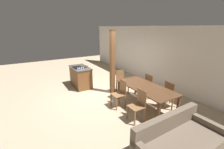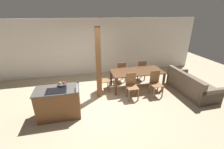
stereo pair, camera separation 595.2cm
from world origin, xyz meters
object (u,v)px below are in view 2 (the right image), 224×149
(fruit_bowl, at_px, (62,84))
(dining_chair_near_left, at_px, (132,86))
(wine_glass_far, at_px, (76,85))
(wine_glass_end, at_px, (76,84))
(couch, at_px, (191,86))
(dining_chair_far_left, at_px, (121,71))
(dining_table, at_px, (137,73))
(dining_chair_far_right, at_px, (141,70))
(timber_post, at_px, (98,64))
(dining_chair_near_right, at_px, (156,83))
(wine_glass_near, at_px, (76,88))
(wine_glass_middle, at_px, (76,87))
(kitchen_island, at_px, (59,103))
(dining_chair_head_end, at_px, (102,80))

(fruit_bowl, bearing_deg, dining_chair_near_left, 8.17)
(wine_glass_far, relative_size, dining_chair_near_left, 0.16)
(wine_glass_end, bearing_deg, couch, 6.13)
(fruit_bowl, xyz_separation_m, wine_glass_far, (0.43, -0.32, 0.07))
(dining_chair_far_left, bearing_deg, couch, 147.52)
(dining_table, bearing_deg, dining_chair_far_right, 56.35)
(fruit_bowl, height_order, timber_post, timber_post)
(dining_chair_far_left, distance_m, dining_chair_far_right, 0.95)
(dining_chair_far_right, xyz_separation_m, couch, (1.47, -1.54, -0.22))
(dining_chair_near_right, xyz_separation_m, couch, (1.47, -0.12, -0.22))
(wine_glass_near, height_order, timber_post, timber_post)
(wine_glass_middle, xyz_separation_m, dining_chair_far_left, (1.91, 2.16, -0.55))
(wine_glass_near, distance_m, dining_chair_near_left, 2.14)
(wine_glass_end, height_order, dining_chair_far_right, wine_glass_end)
(kitchen_island, relative_size, dining_chair_near_right, 1.34)
(fruit_bowl, bearing_deg, kitchen_island, -124.49)
(kitchen_island, xyz_separation_m, wine_glass_middle, (0.56, -0.20, 0.58))
(dining_chair_near_left, xyz_separation_m, timber_post, (-1.13, 0.37, 0.78))
(wine_glass_near, xyz_separation_m, dining_table, (2.38, 1.52, -0.38))
(timber_post, bearing_deg, kitchen_island, -146.02)
(wine_glass_middle, height_order, dining_chair_far_left, wine_glass_middle)
(wine_glass_near, height_order, couch, wine_glass_near)
(dining_chair_far_right, bearing_deg, kitchen_island, 29.76)
(dining_table, bearing_deg, wine_glass_end, -151.51)
(wine_glass_middle, distance_m, couch, 4.44)
(couch, height_order, timber_post, timber_post)
(kitchen_island, distance_m, wine_glass_middle, 0.83)
(wine_glass_end, bearing_deg, dining_chair_near_right, 11.48)
(wine_glass_near, distance_m, dining_chair_near_right, 3.02)
(fruit_bowl, height_order, dining_chair_near_right, fruit_bowl)
(wine_glass_near, bearing_deg, fruit_bowl, 132.11)
(kitchen_island, distance_m, timber_post, 1.81)
(dining_chair_head_end, bearing_deg, timber_post, 152.95)
(timber_post, bearing_deg, dining_chair_near_left, -18.39)
(wine_glass_near, xyz_separation_m, wine_glass_far, (0.00, 0.15, 0.00))
(dining_table, bearing_deg, dining_chair_near_right, -56.35)
(dining_chair_far_left, relative_size, dining_chair_far_right, 1.00)
(couch, bearing_deg, kitchen_island, 93.95)
(wine_glass_end, bearing_deg, dining_table, 28.49)
(wine_glass_far, distance_m, dining_table, 2.77)
(wine_glass_near, bearing_deg, couch, 9.09)
(wine_glass_middle, height_order, dining_table, wine_glass_middle)
(dining_table, distance_m, couch, 2.15)
(dining_chair_far_left, relative_size, couch, 0.47)
(wine_glass_far, height_order, wine_glass_end, same)
(fruit_bowl, bearing_deg, timber_post, 30.46)
(wine_glass_far, bearing_deg, fruit_bowl, 143.08)
(fruit_bowl, xyz_separation_m, wine_glass_end, (0.43, -0.24, 0.07))
(kitchen_island, bearing_deg, wine_glass_near, -26.55)
(dining_table, height_order, dining_chair_far_right, dining_chair_far_right)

